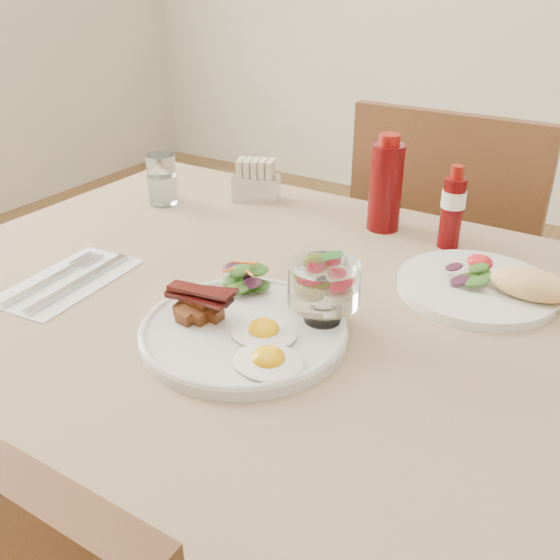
# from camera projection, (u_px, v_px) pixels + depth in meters

# --- Properties ---
(table) EXTENTS (1.33, 0.88, 0.75)m
(table) POSITION_uv_depth(u_px,v_px,m) (315.00, 356.00, 0.96)
(table) COLOR brown
(table) RESTS_ON ground
(chair_far) EXTENTS (0.42, 0.42, 0.93)m
(chair_far) POSITION_uv_depth(u_px,v_px,m) (447.00, 271.00, 1.52)
(chair_far) COLOR brown
(chair_far) RESTS_ON ground
(main_plate) EXTENTS (0.28, 0.28, 0.02)m
(main_plate) POSITION_uv_depth(u_px,v_px,m) (244.00, 332.00, 0.84)
(main_plate) COLOR silver
(main_plate) RESTS_ON table
(fried_eggs) EXTENTS (0.15, 0.15, 0.02)m
(fried_eggs) POSITION_uv_depth(u_px,v_px,m) (266.00, 345.00, 0.78)
(fried_eggs) COLOR white
(fried_eggs) RESTS_ON main_plate
(bacon_potato_pile) EXTENTS (0.11, 0.06, 0.05)m
(bacon_potato_pile) POSITION_uv_depth(u_px,v_px,m) (198.00, 304.00, 0.84)
(bacon_potato_pile) COLOR brown
(bacon_potato_pile) RESTS_ON main_plate
(side_salad) EXTENTS (0.08, 0.08, 0.04)m
(side_salad) POSITION_uv_depth(u_px,v_px,m) (245.00, 279.00, 0.92)
(side_salad) COLOR #214612
(side_salad) RESTS_ON main_plate
(fruit_cup) EXTENTS (0.10, 0.10, 0.10)m
(fruit_cup) POSITION_uv_depth(u_px,v_px,m) (324.00, 284.00, 0.83)
(fruit_cup) COLOR white
(fruit_cup) RESTS_ON main_plate
(second_plate) EXTENTS (0.26, 0.24, 0.06)m
(second_plate) POSITION_uv_depth(u_px,v_px,m) (489.00, 285.00, 0.94)
(second_plate) COLOR silver
(second_plate) RESTS_ON table
(ketchup_bottle) EXTENTS (0.07, 0.07, 0.18)m
(ketchup_bottle) POSITION_uv_depth(u_px,v_px,m) (386.00, 186.00, 1.14)
(ketchup_bottle) COLOR #500406
(ketchup_bottle) RESTS_ON table
(hot_sauce_bottle) EXTENTS (0.05, 0.05, 0.15)m
(hot_sauce_bottle) POSITION_uv_depth(u_px,v_px,m) (452.00, 209.00, 1.07)
(hot_sauce_bottle) COLOR #500406
(hot_sauce_bottle) RESTS_ON table
(sugar_caddy) EXTENTS (0.11, 0.08, 0.09)m
(sugar_caddy) POSITION_uv_depth(u_px,v_px,m) (256.00, 182.00, 1.30)
(sugar_caddy) COLOR silver
(sugar_caddy) RESTS_ON table
(water_glass) EXTENTS (0.06, 0.06, 0.10)m
(water_glass) POSITION_uv_depth(u_px,v_px,m) (162.00, 182.00, 1.28)
(water_glass) COLOR white
(water_glass) RESTS_ON table
(napkin_cutlery) EXTENTS (0.14, 0.23, 0.01)m
(napkin_cutlery) POSITION_uv_depth(u_px,v_px,m) (68.00, 281.00, 0.98)
(napkin_cutlery) COLOR white
(napkin_cutlery) RESTS_ON table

